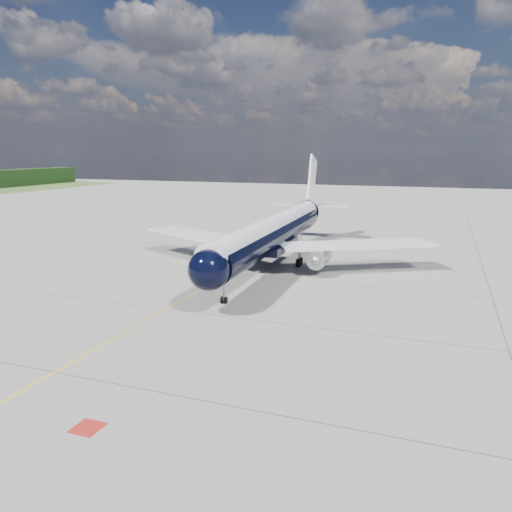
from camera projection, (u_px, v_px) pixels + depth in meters
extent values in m
plane|color=gray|center=(243.00, 265.00, 66.65)|extent=(320.00, 320.00, 0.00)
cube|color=#FFB80D|center=(228.00, 274.00, 62.07)|extent=(0.16, 160.00, 0.01)
cube|color=maroon|center=(88.00, 428.00, 27.67)|extent=(1.60, 1.60, 0.01)
cylinder|color=black|center=(272.00, 235.00, 64.92)|extent=(5.26, 39.13, 3.90)
sphere|color=black|center=(209.00, 270.00, 45.86)|extent=(4.04, 4.04, 3.90)
cone|color=black|center=(312.00, 210.00, 87.18)|extent=(4.15, 7.32, 3.90)
cylinder|color=silver|center=(272.00, 227.00, 64.71)|extent=(4.48, 41.15, 3.04)
cube|color=black|center=(208.00, 264.00, 45.56)|extent=(2.51, 1.32, 0.56)
cube|color=silver|center=(202.00, 235.00, 69.88)|extent=(19.97, 13.26, 0.33)
cube|color=silver|center=(357.00, 244.00, 63.20)|extent=(19.64, 14.30, 0.33)
cube|color=black|center=(272.00, 246.00, 65.22)|extent=(4.67, 10.41, 1.03)
cylinder|color=#A9A9B0|center=(219.00, 250.00, 65.51)|extent=(2.46, 4.80, 2.30)
cylinder|color=#A9A9B0|center=(319.00, 257.00, 61.38)|extent=(2.46, 4.80, 2.30)
sphere|color=gray|center=(213.00, 253.00, 63.51)|extent=(1.17, 1.17, 1.13)
sphere|color=gray|center=(316.00, 261.00, 59.38)|extent=(1.17, 1.17, 1.13)
cube|color=silver|center=(220.00, 244.00, 65.55)|extent=(0.34, 3.29, 1.13)
cube|color=silver|center=(320.00, 251.00, 61.41)|extent=(0.34, 3.29, 1.13)
cube|color=silver|center=(312.00, 180.00, 85.61)|extent=(0.56, 6.52, 8.75)
cube|color=silver|center=(312.00, 205.00, 87.01)|extent=(13.45, 3.75, 0.23)
cylinder|color=gray|center=(224.00, 291.00, 49.83)|extent=(0.19, 0.19, 2.16)
cylinder|color=black|center=(222.00, 300.00, 50.08)|extent=(0.21, 0.72, 0.72)
cylinder|color=black|center=(226.00, 300.00, 49.95)|extent=(0.21, 0.72, 0.72)
cylinder|color=gray|center=(252.00, 253.00, 67.97)|extent=(0.28, 0.28, 1.95)
cylinder|color=gray|center=(299.00, 256.00, 65.94)|extent=(0.28, 0.28, 1.95)
cylinder|color=black|center=(251.00, 260.00, 67.62)|extent=(0.50, 1.14, 1.13)
cylinder|color=black|center=(254.00, 258.00, 68.67)|extent=(0.50, 1.14, 1.13)
cylinder|color=black|center=(298.00, 263.00, 65.58)|extent=(0.50, 1.14, 1.13)
cylinder|color=black|center=(300.00, 261.00, 66.63)|extent=(0.50, 1.14, 1.13)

